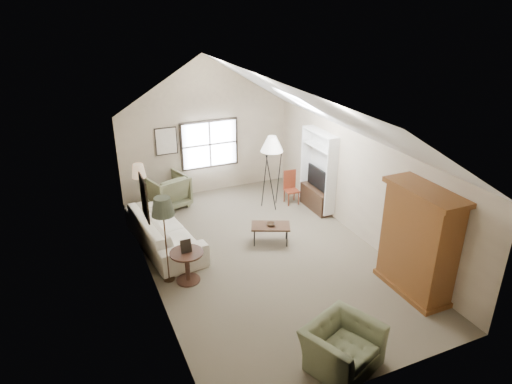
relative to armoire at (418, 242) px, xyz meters
name	(u,v)px	position (x,y,z in m)	size (l,w,h in m)	color
room_shell	(264,117)	(-2.18, 2.40, 2.11)	(5.01, 8.01, 4.00)	brown
window	(210,144)	(-2.08, 6.36, 0.35)	(1.72, 0.08, 1.42)	black
skylight	(300,101)	(-0.88, 3.30, 2.12)	(0.80, 1.20, 0.52)	white
wall_art	(156,168)	(-4.06, 4.34, 0.63)	(1.97, 3.71, 0.88)	black
armoire	(418,242)	(0.00, 0.00, 0.00)	(0.60, 1.50, 2.20)	brown
tv_alcove	(318,170)	(0.16, 4.00, 0.05)	(0.32, 1.30, 2.10)	white
media_console	(316,199)	(0.14, 4.00, -0.80)	(0.34, 1.18, 0.60)	#382316
tv_panel	(317,178)	(0.14, 4.00, -0.18)	(0.05, 0.90, 0.55)	black
sofa	(164,231)	(-4.12, 3.70, -0.70)	(2.74, 1.07, 0.80)	silver
armchair_near	(342,347)	(-2.43, -1.14, -0.73)	(1.12, 0.98, 0.73)	#696F4E
armchair_far	(168,191)	(-3.53, 5.78, -0.64)	(0.98, 1.01, 0.92)	brown
coffee_table	(271,234)	(-1.79, 2.83, -0.87)	(0.90, 0.50, 0.46)	#392317
bowl	(271,224)	(-1.79, 2.83, -0.61)	(0.22, 0.22, 0.05)	#322014
side_table	(187,267)	(-4.02, 2.10, -0.76)	(0.69, 0.69, 0.69)	#3A2317
side_chair	(292,188)	(-0.30, 4.59, -0.63)	(0.37, 0.37, 0.94)	maroon
tripod_lamp	(272,172)	(-0.92, 4.62, -0.06)	(0.60, 0.60, 2.08)	white
dark_lamp	(166,240)	(-4.38, 2.30, -0.15)	(0.46, 0.46, 1.91)	#292D1F
tan_lamp	(141,195)	(-4.38, 4.90, -0.24)	(0.34, 0.34, 1.71)	tan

